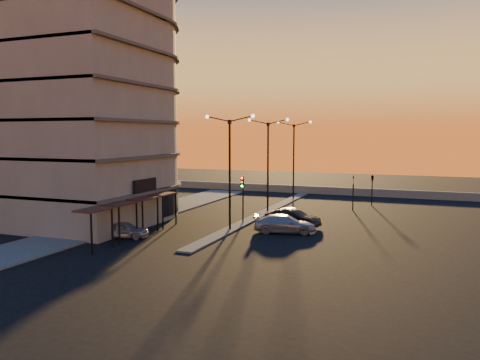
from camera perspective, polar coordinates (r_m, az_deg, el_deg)
name	(u,v)px	position (r m, az deg, el deg)	size (l,w,h in m)	color
ground	(230,230)	(38.87, -1.25, -6.15)	(120.00, 120.00, 0.00)	black
sidewalk_west	(148,214)	(47.18, -11.19, -4.08)	(5.00, 40.00, 0.12)	#494947
median	(268,211)	(48.07, 3.39, -3.80)	(1.20, 36.00, 0.12)	#494947
parapet	(320,190)	(62.83, 9.69, -1.23)	(44.00, 0.50, 1.00)	slate
building	(88,90)	(45.55, -18.01, 10.37)	(14.35, 17.08, 25.00)	slate
streetlamp_near	(230,163)	(38.12, -1.26, 2.11)	(4.32, 0.32, 9.51)	black
streetlamp_mid	(268,157)	(47.48, 3.43, 2.80)	(4.32, 0.32, 9.51)	black
streetlamp_far	(294,153)	(57.06, 6.56, 3.25)	(4.32, 0.32, 9.51)	black
traffic_light_main	(242,192)	(41.02, 0.30, -1.43)	(0.28, 0.44, 4.25)	black
signal_east_a	(353,192)	(49.89, 13.62, -1.43)	(0.13, 0.16, 3.60)	black
signal_east_b	(372,178)	(53.54, 15.84, 0.24)	(0.42, 1.99, 3.60)	black
car_hatchback	(124,230)	(37.06, -13.97, -5.89)	(1.51, 3.74, 1.28)	#ACAEB3
car_sedan	(293,218)	(40.26, 6.45, -4.65)	(1.63, 4.68, 1.54)	black
car_wagon	(285,224)	(37.96, 5.50, -5.34)	(2.04, 5.01, 1.45)	#98999F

